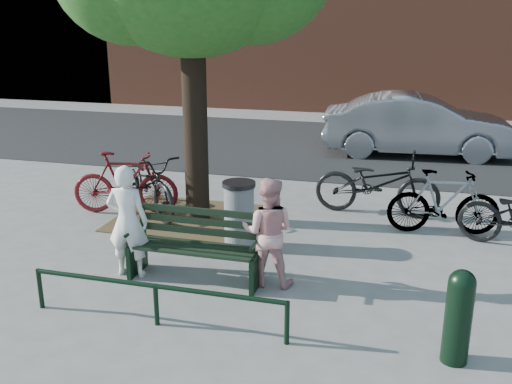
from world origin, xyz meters
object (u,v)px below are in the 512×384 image
(park_bench, at_px, (197,244))
(person_right, at_px, (268,232))
(litter_bin, at_px, (239,214))
(parked_car, at_px, (418,125))
(bollard, at_px, (459,313))
(person_left, at_px, (128,221))
(bicycle_c, at_px, (377,183))

(park_bench, relative_size, person_right, 1.22)
(litter_bin, distance_m, parked_car, 7.30)
(bollard, bearing_deg, litter_bin, 142.07)
(person_right, bearing_deg, litter_bin, -60.67)
(person_right, xyz_separation_m, parked_car, (1.83, 7.94, 0.05))
(park_bench, height_order, litter_bin, litter_bin)
(person_left, relative_size, parked_car, 0.33)
(park_bench, bearing_deg, bicycle_c, 56.62)
(person_right, bearing_deg, person_left, 3.29)
(person_left, distance_m, litter_bin, 1.77)
(park_bench, xyz_separation_m, person_right, (0.95, 0.07, 0.24))
(park_bench, height_order, bicycle_c, bicycle_c)
(bollard, distance_m, parked_car, 9.16)
(park_bench, relative_size, person_left, 1.14)
(bollard, bearing_deg, park_bench, 160.42)
(parked_car, bearing_deg, bollard, 178.38)
(bollard, xyz_separation_m, bicycle_c, (-1.08, 4.35, 0.03))
(litter_bin, bearing_deg, person_right, -56.85)
(bollard, bearing_deg, person_right, 151.74)
(park_bench, bearing_deg, litter_bin, 79.16)
(person_left, bearing_deg, bicycle_c, -138.16)
(litter_bin, relative_size, parked_car, 0.22)
(parked_car, bearing_deg, litter_bin, 155.27)
(bollard, height_order, parked_car, parked_car)
(bollard, distance_m, litter_bin, 3.77)
(person_right, relative_size, bollard, 1.42)
(person_right, relative_size, bicycle_c, 0.67)
(park_bench, distance_m, litter_bin, 1.20)
(person_left, bearing_deg, park_bench, -176.28)
(bollard, distance_m, bicycle_c, 4.48)
(person_left, height_order, litter_bin, person_left)
(person_right, distance_m, bicycle_c, 3.35)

